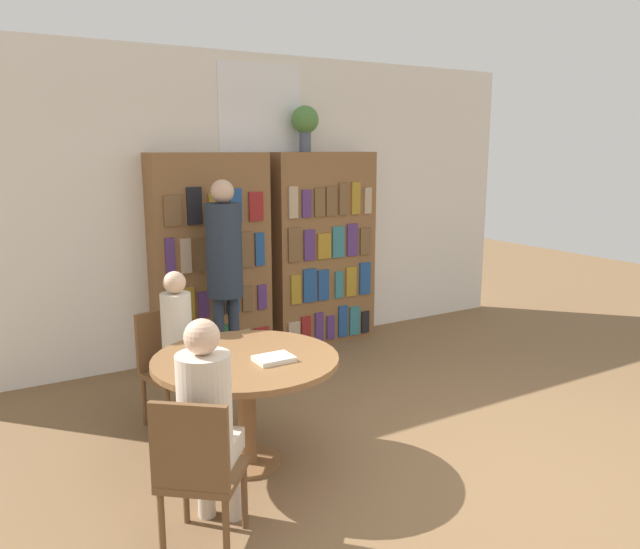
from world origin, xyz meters
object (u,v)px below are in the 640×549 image
object	(u,v)px
reading_table	(246,375)
librarian_standing	(224,258)
chair_near_camera	(198,468)
chair_left_side	(168,362)
flower_vase	(305,122)
seated_reader_left	(181,345)
bookshelf_right	(323,249)
seated_reader_right	(207,413)
bookshelf_left	(211,260)

from	to	relation	value
reading_table	librarian_standing	distance (m)	1.74
chair_near_camera	chair_left_side	world-z (taller)	same
flower_vase	reading_table	size ratio (longest dim) A/B	0.38
reading_table	chair_left_side	distance (m)	0.96
reading_table	librarian_standing	world-z (taller)	librarian_standing
reading_table	seated_reader_left	xyz separation A→B (m)	(-0.19, 0.73, 0.03)
chair_near_camera	seated_reader_left	world-z (taller)	seated_reader_left
bookshelf_right	seated_reader_left	bearing A→B (deg)	-146.54
seated_reader_right	flower_vase	bearing A→B (deg)	91.15
librarian_standing	chair_left_side	bearing A→B (deg)	-138.40
bookshelf_left	seated_reader_right	size ratio (longest dim) A/B	1.66
chair_near_camera	reading_table	bearing A→B (deg)	90.00
chair_left_side	seated_reader_right	size ratio (longest dim) A/B	0.71
bookshelf_left	chair_near_camera	distance (m)	3.10
seated_reader_right	bookshelf_left	bearing A→B (deg)	107.75
bookshelf_left	reading_table	distance (m)	2.20
bookshelf_left	seated_reader_right	distance (m)	2.91
bookshelf_right	librarian_standing	distance (m)	1.44
seated_reader_left	librarian_standing	size ratio (longest dim) A/B	0.67
bookshelf_left	librarian_standing	distance (m)	0.52
bookshelf_right	seated_reader_left	world-z (taller)	bookshelf_right
bookshelf_left	seated_reader_left	world-z (taller)	bookshelf_left
flower_vase	chair_left_side	size ratio (longest dim) A/B	0.53
flower_vase	bookshelf_left	bearing A→B (deg)	-179.74
bookshelf_left	chair_left_side	xyz separation A→B (m)	(-0.82, -1.17, -0.53)
chair_near_camera	seated_reader_right	world-z (taller)	seated_reader_right
flower_vase	librarian_standing	size ratio (longest dim) A/B	0.25
bookshelf_right	flower_vase	xyz separation A→B (m)	(-0.21, 0.01, 1.32)
reading_table	chair_left_side	bearing A→B (deg)	104.27
seated_reader_right	bookshelf_right	bearing A→B (deg)	88.42
librarian_standing	chair_near_camera	bearing A→B (deg)	-115.96
flower_vase	seated_reader_right	world-z (taller)	flower_vase
chair_left_side	seated_reader_left	bearing A→B (deg)	90.00
reading_table	seated_reader_left	bearing A→B (deg)	104.27
seated_reader_left	librarian_standing	bearing A→B (deg)	-143.99
seated_reader_left	seated_reader_right	world-z (taller)	seated_reader_right
chair_left_side	chair_near_camera	bearing A→B (deg)	63.00
chair_near_camera	seated_reader_right	distance (m)	0.28
reading_table	bookshelf_left	bearing A→B (deg)	74.22
bookshelf_left	bookshelf_right	distance (m)	1.27
seated_reader_left	seated_reader_right	xyz separation A→B (m)	(-0.31, -1.32, 0.04)
bookshelf_right	librarian_standing	bearing A→B (deg)	-159.50
chair_near_camera	librarian_standing	bearing A→B (deg)	103.77
librarian_standing	seated_reader_left	bearing A→B (deg)	-129.72
bookshelf_right	chair_near_camera	xyz separation A→B (m)	(-2.47, -2.81, -0.53)
bookshelf_right	flower_vase	bearing A→B (deg)	178.65
flower_vase	chair_left_side	xyz separation A→B (m)	(-1.88, -1.18, -1.85)
chair_near_camera	bookshelf_left	bearing A→B (deg)	106.75
reading_table	librarian_standing	size ratio (longest dim) A/B	0.67
seated_reader_left	librarian_standing	world-z (taller)	librarian_standing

